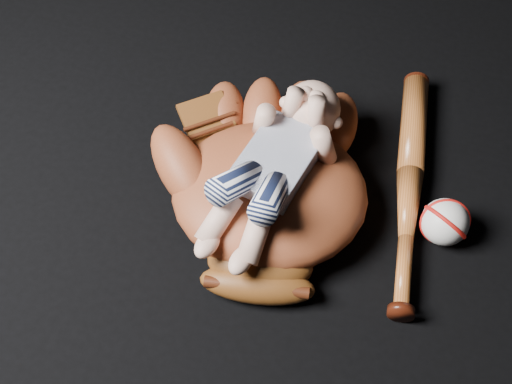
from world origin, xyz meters
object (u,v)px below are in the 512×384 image
baseball_glove (270,187)px  newborn_baby (269,170)px  baseball_bat (409,186)px  baseball (445,222)px

baseball_glove → newborn_baby: size_ratio=1.25×
newborn_baby → baseball_bat: size_ratio=0.73×
newborn_baby → baseball: bearing=20.5°
baseball_glove → baseball: baseball_glove is taller
newborn_baby → baseball_bat: bearing=38.6°
baseball_bat → baseball_glove: bearing=-153.0°
baseball_glove → baseball_bat: size_ratio=0.91×
baseball_bat → baseball: (0.07, -0.07, 0.02)m
newborn_baby → baseball: size_ratio=4.65×
baseball_glove → baseball_bat: bearing=16.0°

